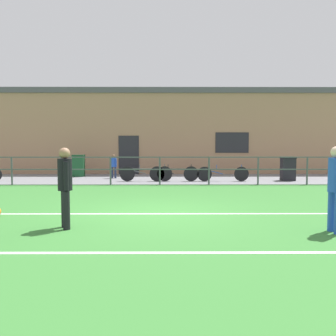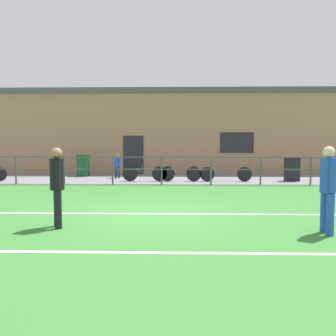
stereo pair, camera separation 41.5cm
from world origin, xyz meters
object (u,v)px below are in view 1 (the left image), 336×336
at_px(bicycle_parked_1, 223,174).
at_px(trash_bin_1, 288,169).
at_px(spectator_child, 114,165).
at_px(bicycle_parked_3, 146,173).
at_px(trash_bin_0, 79,166).
at_px(bicycle_parked_2, 174,174).
at_px(player_goalkeeper, 65,183).
at_px(player_striker, 336,184).

relative_size(bicycle_parked_1, trash_bin_1, 2.11).
xyz_separation_m(spectator_child, bicycle_parked_3, (1.62, -1.42, -0.30)).
height_order(spectator_child, bicycle_parked_1, spectator_child).
xyz_separation_m(bicycle_parked_1, trash_bin_1, (2.96, 0.28, 0.21)).
distance_m(bicycle_parked_3, trash_bin_0, 4.24).
bearing_deg(trash_bin_1, bicycle_parked_2, -176.81).
relative_size(player_goalkeeper, trash_bin_1, 1.49).
relative_size(spectator_child, trash_bin_1, 1.06).
xyz_separation_m(player_goalkeeper, player_striker, (5.19, -0.38, 0.02)).
relative_size(player_goalkeeper, player_striker, 0.98).
bearing_deg(player_goalkeeper, bicycle_parked_2, -37.92).
bearing_deg(trash_bin_0, spectator_child, -26.30).
bearing_deg(spectator_child, player_goalkeeper, 109.63).
relative_size(spectator_child, trash_bin_0, 1.04).
height_order(player_striker, bicycle_parked_1, player_striker).
xyz_separation_m(spectator_child, trash_bin_0, (-1.90, 0.94, -0.09)).
bearing_deg(bicycle_parked_1, bicycle_parked_2, -180.00).
relative_size(bicycle_parked_3, trash_bin_1, 2.14).
xyz_separation_m(trash_bin_0, trash_bin_1, (9.86, -2.08, -0.01)).
relative_size(spectator_child, bicycle_parked_2, 0.53).
bearing_deg(spectator_child, bicycle_parked_1, -179.09).
bearing_deg(bicycle_parked_2, player_goalkeeper, -104.98).
bearing_deg(trash_bin_1, trash_bin_0, 168.10).
distance_m(player_goalkeeper, bicycle_parked_3, 8.85).
bearing_deg(bicycle_parked_3, player_goalkeeper, -97.22).
distance_m(player_striker, bicycle_parked_3, 10.02).
height_order(bicycle_parked_1, bicycle_parked_2, bicycle_parked_2).
bearing_deg(bicycle_parked_3, bicycle_parked_1, 0.00).
height_order(spectator_child, bicycle_parked_2, spectator_child).
relative_size(player_striker, bicycle_parked_3, 0.71).
distance_m(player_goalkeeper, bicycle_parked_2, 9.09).
height_order(player_striker, bicycle_parked_2, player_striker).
relative_size(player_striker, spectator_child, 1.44).
xyz_separation_m(spectator_child, bicycle_parked_2, (2.85, -1.42, -0.30)).
height_order(bicycle_parked_1, bicycle_parked_3, bicycle_parked_3).
relative_size(trash_bin_0, trash_bin_1, 1.02).
bearing_deg(trash_bin_1, player_striker, -103.52).
bearing_deg(player_goalkeeper, trash_bin_1, -62.43).
xyz_separation_m(player_goalkeeper, bicycle_parked_3, (1.11, 8.76, -0.55)).
bearing_deg(player_striker, trash_bin_0, 30.14).
relative_size(player_goalkeeper, bicycle_parked_3, 0.70).
height_order(player_striker, trash_bin_0, player_striker).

